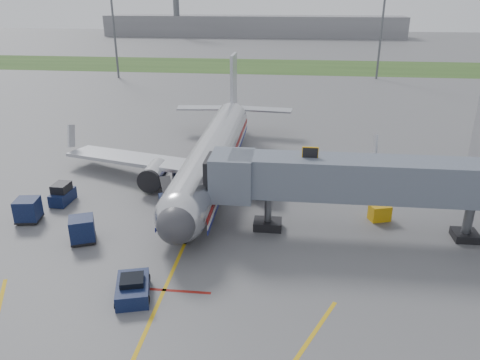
# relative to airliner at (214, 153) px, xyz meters

# --- Properties ---
(ground) EXTENTS (400.00, 400.00, 0.00)m
(ground) POSITION_rel_airliner_xyz_m (-0.00, -15.25, -2.65)
(ground) COLOR #565659
(ground) RESTS_ON ground
(grass_strip) EXTENTS (300.00, 25.00, 0.01)m
(grass_strip) POSITION_rel_airliner_xyz_m (-0.00, 74.75, -2.64)
(grass_strip) COLOR #2D4C1E
(grass_strip) RESTS_ON ground
(apron_markings) EXTENTS (21.52, 50.00, 0.01)m
(apron_markings) POSITION_rel_airliner_xyz_m (-0.00, -22.65, -2.64)
(apron_markings) COLOR gold
(apron_markings) RESTS_ON ground
(airliner) EXTENTS (32.10, 35.67, 10.25)m
(airliner) POSITION_rel_airliner_xyz_m (0.00, 0.00, 0.00)
(airliner) COLOR silver
(airliner) RESTS_ON ground
(jet_bridge) EXTENTS (25.30, 4.00, 6.90)m
(jet_bridge) POSITION_rel_airliner_xyz_m (12.86, -10.25, 1.82)
(jet_bridge) COLOR slate
(jet_bridge) RESTS_ON ground
(light_mast_left) EXTENTS (2.00, 0.44, 20.40)m
(light_mast_left) POSITION_rel_airliner_xyz_m (-30.00, 54.75, 8.13)
(light_mast_left) COLOR #595B60
(light_mast_left) RESTS_ON ground
(light_mast_right) EXTENTS (2.00, 0.44, 20.40)m
(light_mast_right) POSITION_rel_airliner_xyz_m (25.00, 59.75, 8.13)
(light_mast_right) COLOR #595B60
(light_mast_right) RESTS_ON ground
(distant_terminal) EXTENTS (120.00, 14.00, 8.00)m
(distant_terminal) POSITION_rel_airliner_xyz_m (-10.00, 154.75, 1.35)
(distant_terminal) COLOR slate
(distant_terminal) RESTS_ON ground
(pushback_tug) EXTENTS (2.74, 3.59, 1.32)m
(pushback_tug) POSITION_rel_airliner_xyz_m (-1.73, -20.05, -2.09)
(pushback_tug) COLOR #0B1133
(pushback_tug) RESTS_ON ground
(baggage_tug) EXTENTS (1.45, 2.68, 1.84)m
(baggage_tug) POSITION_rel_airliner_xyz_m (-12.34, -7.51, -1.83)
(baggage_tug) COLOR #0B1133
(baggage_tug) RESTS_ON ground
(baggage_cart_a) EXTENTS (1.86, 1.86, 1.51)m
(baggage_cart_a) POSITION_rel_airliner_xyz_m (-3.00, -1.98, -1.87)
(baggage_cart_a) COLOR #0B1133
(baggage_cart_a) RESTS_ON ground
(baggage_cart_b) EXTENTS (2.38, 2.38, 1.95)m
(baggage_cart_b) POSITION_rel_airliner_xyz_m (-7.64, -13.92, -1.65)
(baggage_cart_b) COLOR #0B1133
(baggage_cart_b) RESTS_ON ground
(baggage_cart_c) EXTENTS (2.08, 2.08, 1.95)m
(baggage_cart_c) POSITION_rel_airliner_xyz_m (-13.44, -11.23, -1.65)
(baggage_cart_c) COLOR #0B1133
(baggage_cart_c) RESTS_ON ground
(belt_loader) EXTENTS (2.87, 4.63, 2.20)m
(belt_loader) POSITION_rel_airliner_xyz_m (-2.52, -7.95, -2.10)
(belt_loader) COLOR #0B1133
(belt_loader) RESTS_ON ground
(ground_power_cart) EXTENTS (1.88, 1.54, 1.30)m
(ground_power_cart) POSITION_rel_airliner_xyz_m (15.03, -7.74, -2.01)
(ground_power_cart) COLOR #DE9F0D
(ground_power_cart) RESTS_ON ground
(ramp_worker) EXTENTS (0.65, 0.72, 1.64)m
(ramp_worker) POSITION_rel_airliner_xyz_m (-6.22, -3.76, -1.82)
(ramp_worker) COLOR #87D819
(ramp_worker) RESTS_ON ground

